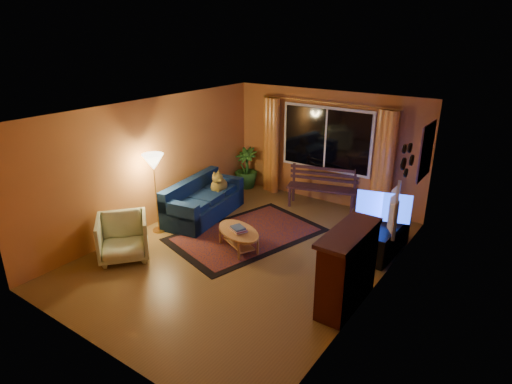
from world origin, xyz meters
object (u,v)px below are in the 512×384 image
Objects in this scene: sofa at (204,199)px; bench at (321,198)px; armchair at (123,235)px; tv_console at (385,239)px; coffee_table at (239,240)px; floor_lamp at (156,194)px.

bench is at bearing 37.22° from sofa.
armchair is (-1.77, -3.93, 0.19)m from bench.
bench is at bearing 148.95° from tv_console.
tv_console is at bearing 1.10° from sofa.
sofa is 1.64m from coffee_table.
tv_console is (3.62, 2.72, -0.15)m from armchair.
floor_lamp reaches higher than sofa.
coffee_table is (1.73, 0.29, -0.59)m from floor_lamp.
bench is 0.96× the size of floor_lamp.
sofa is at bearing 153.23° from coffee_table.
armchair is at bearing -74.88° from floor_lamp.
floor_lamp is 4.28m from tv_console.
floor_lamp is at bearing 55.19° from armchair.
floor_lamp is (-0.28, -1.03, 0.39)m from sofa.
sofa reaches higher than coffee_table.
sofa is 1.55× the size of tv_console.
coffee_table is (-0.33, -2.58, -0.04)m from bench.
floor_lamp is at bearing -113.96° from sofa.
bench is at bearing 54.44° from floor_lamp.
bench is 2.57m from sofa.
armchair reaches higher than coffee_table.
floor_lamp reaches higher than armchair.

